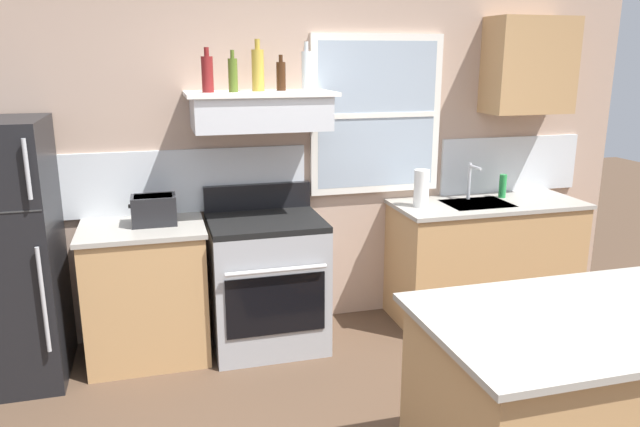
{
  "coord_description": "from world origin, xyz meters",
  "views": [
    {
      "loc": [
        -0.94,
        -2.01,
        1.97
      ],
      "look_at": [
        -0.05,
        1.2,
        1.1
      ],
      "focal_mm": 33.93,
      "sensor_mm": 36.0,
      "label": 1
    }
  ],
  "objects_px": {
    "dish_soap_bottle": "(503,186)",
    "paper_towel_roll": "(421,188)",
    "bottle_olive_oil_square": "(233,75)",
    "bottle_champagne_gold_foil": "(258,69)",
    "bottle_brown_stout": "(281,76)",
    "bottle_clear_tall": "(306,70)",
    "kitchen_island": "(576,410)",
    "stove_range": "(267,281)",
    "bottle_red_label_wine": "(207,74)",
    "toaster": "(154,209)"
  },
  "relations": [
    {
      "from": "bottle_red_label_wine",
      "to": "bottle_brown_stout",
      "type": "bearing_deg",
      "value": 8.84
    },
    {
      "from": "bottle_olive_oil_square",
      "to": "bottle_clear_tall",
      "type": "height_order",
      "value": "bottle_clear_tall"
    },
    {
      "from": "bottle_brown_stout",
      "to": "bottle_champagne_gold_foil",
      "type": "bearing_deg",
      "value": -170.41
    },
    {
      "from": "bottle_red_label_wine",
      "to": "toaster",
      "type": "bearing_deg",
      "value": -176.94
    },
    {
      "from": "bottle_olive_oil_square",
      "to": "kitchen_island",
      "type": "distance_m",
      "value": 2.7
    },
    {
      "from": "stove_range",
      "to": "bottle_champagne_gold_foil",
      "type": "xyz_separation_m",
      "value": [
        -0.0,
        0.13,
        1.42
      ]
    },
    {
      "from": "dish_soap_bottle",
      "to": "paper_towel_roll",
      "type": "bearing_deg",
      "value": -172.17
    },
    {
      "from": "bottle_olive_oil_square",
      "to": "bottle_champagne_gold_foil",
      "type": "bearing_deg",
      "value": 20.46
    },
    {
      "from": "bottle_clear_tall",
      "to": "bottle_red_label_wine",
      "type": "bearing_deg",
      "value": -176.74
    },
    {
      "from": "bottle_olive_oil_square",
      "to": "bottle_champagne_gold_foil",
      "type": "xyz_separation_m",
      "value": [
        0.17,
        0.06,
        0.03
      ]
    },
    {
      "from": "toaster",
      "to": "stove_range",
      "type": "height_order",
      "value": "toaster"
    },
    {
      "from": "bottle_red_label_wine",
      "to": "dish_soap_bottle",
      "type": "height_order",
      "value": "bottle_red_label_wine"
    },
    {
      "from": "bottle_olive_oil_square",
      "to": "kitchen_island",
      "type": "bearing_deg",
      "value": -58.52
    },
    {
      "from": "dish_soap_bottle",
      "to": "kitchen_island",
      "type": "height_order",
      "value": "dish_soap_bottle"
    },
    {
      "from": "bottle_champagne_gold_foil",
      "to": "paper_towel_roll",
      "type": "relative_size",
      "value": 1.23
    },
    {
      "from": "bottle_champagne_gold_foil",
      "to": "kitchen_island",
      "type": "distance_m",
      "value": 2.69
    },
    {
      "from": "bottle_brown_stout",
      "to": "paper_towel_roll",
      "type": "bearing_deg",
      "value": -6.76
    },
    {
      "from": "bottle_champagne_gold_foil",
      "to": "kitchen_island",
      "type": "relative_size",
      "value": 0.24
    },
    {
      "from": "bottle_clear_tall",
      "to": "paper_towel_roll",
      "type": "height_order",
      "value": "bottle_clear_tall"
    },
    {
      "from": "bottle_brown_stout",
      "to": "paper_towel_roll",
      "type": "xyz_separation_m",
      "value": [
        1.0,
        -0.12,
        -0.8
      ]
    },
    {
      "from": "dish_soap_bottle",
      "to": "bottle_olive_oil_square",
      "type": "bearing_deg",
      "value": -177.97
    },
    {
      "from": "bottle_champagne_gold_foil",
      "to": "bottle_clear_tall",
      "type": "bearing_deg",
      "value": -2.14
    },
    {
      "from": "bottle_red_label_wine",
      "to": "bottle_olive_oil_square",
      "type": "xyz_separation_m",
      "value": [
        0.16,
        -0.01,
        -0.01
      ]
    },
    {
      "from": "kitchen_island",
      "to": "bottle_brown_stout",
      "type": "bearing_deg",
      "value": 113.01
    },
    {
      "from": "bottle_olive_oil_square",
      "to": "bottle_brown_stout",
      "type": "distance_m",
      "value": 0.34
    },
    {
      "from": "paper_towel_roll",
      "to": "dish_soap_bottle",
      "type": "height_order",
      "value": "paper_towel_roll"
    },
    {
      "from": "toaster",
      "to": "stove_range",
      "type": "bearing_deg",
      "value": -4.7
    },
    {
      "from": "stove_range",
      "to": "bottle_clear_tall",
      "type": "height_order",
      "value": "bottle_clear_tall"
    },
    {
      "from": "toaster",
      "to": "bottle_clear_tall",
      "type": "height_order",
      "value": "bottle_clear_tall"
    },
    {
      "from": "bottle_champagne_gold_foil",
      "to": "bottle_brown_stout",
      "type": "xyz_separation_m",
      "value": [
        0.16,
        0.03,
        -0.04
      ]
    },
    {
      "from": "bottle_brown_stout",
      "to": "paper_towel_roll",
      "type": "relative_size",
      "value": 0.86
    },
    {
      "from": "paper_towel_roll",
      "to": "bottle_champagne_gold_foil",
      "type": "bearing_deg",
      "value": 175.48
    },
    {
      "from": "bottle_red_label_wine",
      "to": "stove_range",
      "type": "bearing_deg",
      "value": -13.44
    },
    {
      "from": "bottle_red_label_wine",
      "to": "paper_towel_roll",
      "type": "distance_m",
      "value": 1.7
    },
    {
      "from": "stove_range",
      "to": "kitchen_island",
      "type": "distance_m",
      "value": 2.17
    },
    {
      "from": "bottle_olive_oil_square",
      "to": "bottle_clear_tall",
      "type": "bearing_deg",
      "value": 6.01
    },
    {
      "from": "bottle_clear_tall",
      "to": "paper_towel_roll",
      "type": "relative_size",
      "value": 1.17
    },
    {
      "from": "bottle_red_label_wine",
      "to": "kitchen_island",
      "type": "distance_m",
      "value": 2.79
    },
    {
      "from": "stove_range",
      "to": "bottle_clear_tall",
      "type": "bearing_deg",
      "value": 19.95
    },
    {
      "from": "toaster",
      "to": "paper_towel_roll",
      "type": "xyz_separation_m",
      "value": [
        1.87,
        -0.02,
        0.04
      ]
    },
    {
      "from": "bottle_clear_tall",
      "to": "kitchen_island",
      "type": "xyz_separation_m",
      "value": [
        0.71,
        -2.02,
        -1.42
      ]
    },
    {
      "from": "bottle_red_label_wine",
      "to": "paper_towel_roll",
      "type": "height_order",
      "value": "bottle_red_label_wine"
    },
    {
      "from": "stove_range",
      "to": "bottle_champagne_gold_foil",
      "type": "relative_size",
      "value": 3.29
    },
    {
      "from": "stove_range",
      "to": "bottle_olive_oil_square",
      "type": "bearing_deg",
      "value": 159.62
    },
    {
      "from": "kitchen_island",
      "to": "dish_soap_bottle",
      "type": "bearing_deg",
      "value": 67.43
    },
    {
      "from": "bottle_brown_stout",
      "to": "bottle_clear_tall",
      "type": "bearing_deg",
      "value": -13.29
    },
    {
      "from": "bottle_clear_tall",
      "to": "kitchen_island",
      "type": "bearing_deg",
      "value": -70.63
    },
    {
      "from": "stove_range",
      "to": "bottle_champagne_gold_foil",
      "type": "height_order",
      "value": "bottle_champagne_gold_foil"
    },
    {
      "from": "bottle_olive_oil_square",
      "to": "toaster",
      "type": "bearing_deg",
      "value": -179.4
    },
    {
      "from": "bottle_olive_oil_square",
      "to": "paper_towel_roll",
      "type": "bearing_deg",
      "value": -1.17
    }
  ]
}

